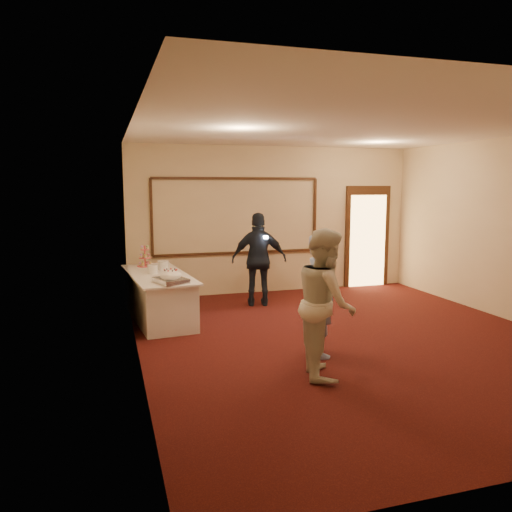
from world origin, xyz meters
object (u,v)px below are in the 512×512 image
Objects in this scene: buffet_table at (158,296)px; woman at (326,302)px; cupcake_stand at (145,258)px; plate_stack_b at (163,265)px; man at (320,295)px; tart at (171,275)px; pavlova_tray at (171,277)px; plate_stack_a at (153,269)px; guest at (259,259)px.

buffet_table is 3.49m from woman.
cupcake_stand is 0.56m from plate_stack_b.
woman is at bearing -66.01° from plate_stack_b.
man reaches higher than cupcake_stand.
tart is at bearing -86.97° from plate_stack_b.
buffet_table is 5.74× the size of cupcake_stand.
cupcake_stand is at bearing 39.39° from woman.
pavlova_tray is at bearing 49.61° from woman.
pavlova_tray is 1.19m from plate_stack_b.
tart is 3.03m from woman.
cupcake_stand is at bearing 94.49° from plate_stack_a.
woman is at bearing -61.18° from tart.
man is at bearing -57.92° from plate_stack_b.
woman reaches higher than buffet_table.
buffet_table is 0.46m from plate_stack_a.
guest is (0.26, 3.48, -0.01)m from woman.
man is (1.98, -3.22, -0.11)m from cupcake_stand.
cupcake_stand is 4.24m from woman.
pavlova_tray is 3.04× the size of plate_stack_b.
man reaches higher than plate_stack_b.
cupcake_stand is 1.33× the size of tart.
tart is at bearing 83.23° from pavlova_tray.
pavlova_tray is 3.36× the size of plate_stack_a.
buffet_table is 13.45× the size of plate_stack_a.
buffet_table is 0.58m from plate_stack_b.
tart is 0.18× the size of guest.
man reaches higher than pavlova_tray.
guest is (1.78, 1.30, 0.00)m from pavlova_tray.
plate_stack_a is at bearing 120.33° from tart.
pavlova_tray is 1.44× the size of cupcake_stand.
guest is (0.05, 2.85, 0.06)m from man.
pavlova_tray is at bearing -96.77° from tart.
buffet_table is 7.65× the size of tart.
plate_stack_b is 0.12× the size of man.
woman is at bearing -61.91° from buffet_table.
man is 2.85m from guest.
pavlova_tray is 2.66m from woman.
woman reaches higher than plate_stack_a.
guest reaches higher than man.
woman reaches higher than guest.
plate_stack_a is at bearing 43.79° from woman.
guest is at bearing -10.25° from cupcake_stand.
cupcake_stand is 0.24× the size of woman.
plate_stack_a is (-0.08, 0.03, 0.46)m from buffet_table.
plate_stack_b is at bearing 18.38° from guest.
guest reaches higher than buffet_table.
guest is at bearing 10.43° from woman.
woman is 3.49m from guest.
woman reaches higher than cupcake_stand.
plate_stack_a reaches higher than tart.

